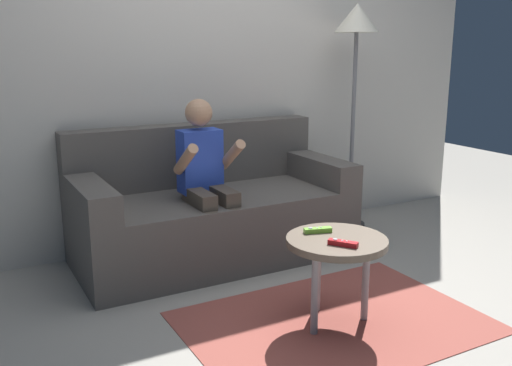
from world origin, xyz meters
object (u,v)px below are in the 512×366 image
Objects in this scene: coffee_table at (336,248)px; couch at (211,212)px; floor_lamp at (356,36)px; game_remote_red_center at (343,243)px; person_seated_on_couch at (206,175)px; game_remote_lime_near_edge at (318,230)px.

couch is at bearing 97.42° from coffee_table.
coffee_table is 1.92m from floor_lamp.
couch reaches higher than game_remote_red_center.
couch is at bearing 59.00° from person_seated_on_couch.
game_remote_lime_near_edge is at bearing -75.24° from person_seated_on_couch.
couch is at bearing 94.93° from game_remote_red_center.
floor_lamp is (1.31, 0.27, 0.83)m from person_seated_on_couch.
game_remote_red_center is 0.08× the size of floor_lamp.
coffee_table is (0.26, -0.96, -0.20)m from person_seated_on_couch.
game_remote_lime_near_edge is (0.22, -0.85, -0.13)m from person_seated_on_couch.
person_seated_on_couch is at bearing 104.76° from game_remote_lime_near_edge.
coffee_table is (0.15, -1.14, 0.10)m from couch.
game_remote_red_center is at bearing -111.50° from coffee_table.
game_remote_lime_near_edge is at bearing 107.28° from coffee_table.
person_seated_on_couch is at bearing -121.00° from couch.
game_remote_lime_near_edge reaches higher than coffee_table.
floor_lamp is at bearing 49.61° from coffee_table.
couch is 12.96× the size of game_remote_red_center.
person_seated_on_couch is 2.12× the size of coffee_table.
floor_lamp reaches higher than person_seated_on_couch.
game_remote_lime_near_edge is 1.07× the size of game_remote_red_center.
person_seated_on_couch is at bearing 105.05° from coffee_table.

